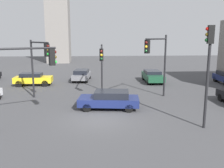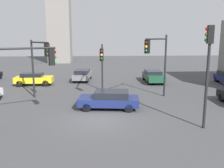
# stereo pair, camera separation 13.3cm
# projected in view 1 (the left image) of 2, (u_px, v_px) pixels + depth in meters

# --- Properties ---
(ground_plane) EXTENTS (107.58, 107.58, 0.00)m
(ground_plane) POSITION_uv_depth(u_px,v_px,m) (100.00, 119.00, 15.71)
(ground_plane) COLOR #424244
(traffic_light_0) EXTENTS (0.38, 4.26, 4.54)m
(traffic_light_0) POSITION_uv_depth(u_px,v_px,m) (102.00, 59.00, 21.67)
(traffic_light_0) COLOR black
(traffic_light_0) RESTS_ON ground_plane
(traffic_light_1) EXTENTS (3.33, 1.78, 4.91)m
(traffic_light_1) POSITION_uv_depth(u_px,v_px,m) (24.00, 68.00, 13.85)
(traffic_light_1) COLOR black
(traffic_light_1) RESTS_ON ground_plane
(traffic_light_2) EXTENTS (2.57, 3.34, 5.42)m
(traffic_light_2) POSITION_uv_depth(u_px,v_px,m) (157.00, 54.00, 19.66)
(traffic_light_2) COLOR black
(traffic_light_2) RESTS_ON ground_plane
(traffic_light_3) EXTENTS (2.05, 2.63, 5.00)m
(traffic_light_3) POSITION_uv_depth(u_px,v_px,m) (39.00, 58.00, 19.64)
(traffic_light_3) COLOR black
(traffic_light_3) RESTS_ON ground_plane
(traffic_light_4) EXTENTS (0.48, 0.37, 5.86)m
(traffic_light_4) POSITION_uv_depth(u_px,v_px,m) (209.00, 59.00, 13.46)
(traffic_light_4) COLOR black
(traffic_light_4) RESTS_ON ground_plane
(car_0) EXTENTS (4.60, 2.45, 1.34)m
(car_0) POSITION_uv_depth(u_px,v_px,m) (110.00, 99.00, 17.90)
(car_0) COLOR navy
(car_0) RESTS_ON ground_plane
(car_2) EXTENTS (2.20, 4.45, 1.37)m
(car_2) POSITION_uv_depth(u_px,v_px,m) (82.00, 75.00, 29.44)
(car_2) COLOR slate
(car_2) RESTS_ON ground_plane
(car_3) EXTENTS (2.00, 4.73, 1.38)m
(car_3) POSITION_uv_depth(u_px,v_px,m) (153.00, 76.00, 28.54)
(car_3) COLOR #19472D
(car_3) RESTS_ON ground_plane
(car_5) EXTENTS (4.03, 1.71, 1.39)m
(car_5) POSITION_uv_depth(u_px,v_px,m) (33.00, 79.00, 26.51)
(car_5) COLOR yellow
(car_5) RESTS_ON ground_plane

